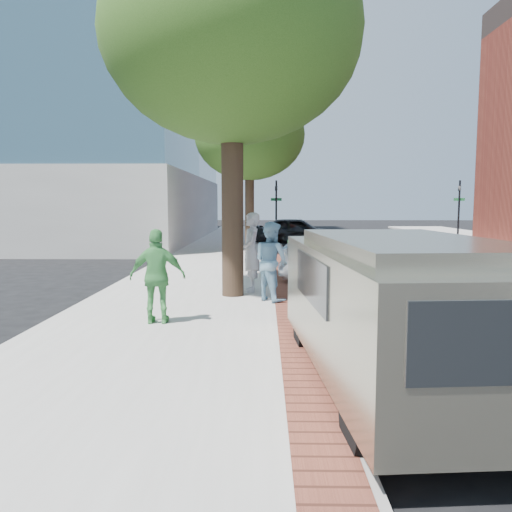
{
  "coord_description": "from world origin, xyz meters",
  "views": [
    {
      "loc": [
        0.17,
        -9.99,
        2.37
      ],
      "look_at": [
        -0.02,
        1.01,
        1.2
      ],
      "focal_mm": 35.0,
      "sensor_mm": 36.0,
      "label": 1
    }
  ],
  "objects_px": {
    "person_gray": "(251,252)",
    "person_green": "(158,276)",
    "sedan_silver": "(363,260)",
    "person_officer": "(271,261)",
    "van": "(389,303)",
    "parking_meter": "(290,259)",
    "bg_car": "(297,231)"
  },
  "relations": [
    {
      "from": "person_gray",
      "to": "bg_car",
      "type": "bearing_deg",
      "value": 167.2
    },
    {
      "from": "person_green",
      "to": "sedan_silver",
      "type": "xyz_separation_m",
      "value": [
        4.78,
        5.06,
        -0.25
      ]
    },
    {
      "from": "person_officer",
      "to": "sedan_silver",
      "type": "xyz_separation_m",
      "value": [
        2.65,
        2.85,
        -0.28
      ]
    },
    {
      "from": "person_gray",
      "to": "sedan_silver",
      "type": "xyz_separation_m",
      "value": [
        3.15,
        1.67,
        -0.37
      ]
    },
    {
      "from": "parking_meter",
      "to": "person_green",
      "type": "bearing_deg",
      "value": -153.53
    },
    {
      "from": "person_gray",
      "to": "person_green",
      "type": "height_order",
      "value": "person_gray"
    },
    {
      "from": "person_green",
      "to": "van",
      "type": "xyz_separation_m",
      "value": [
        3.59,
        -2.68,
        0.05
      ]
    },
    {
      "from": "sedan_silver",
      "to": "bg_car",
      "type": "bearing_deg",
      "value": 11.42
    },
    {
      "from": "person_green",
      "to": "bg_car",
      "type": "relative_size",
      "value": 0.37
    },
    {
      "from": "person_officer",
      "to": "van",
      "type": "distance_m",
      "value": 5.1
    },
    {
      "from": "van",
      "to": "parking_meter",
      "type": "bearing_deg",
      "value": 100.92
    },
    {
      "from": "parking_meter",
      "to": "van",
      "type": "bearing_deg",
      "value": -74.58
    },
    {
      "from": "person_green",
      "to": "bg_car",
      "type": "bearing_deg",
      "value": -103.21
    },
    {
      "from": "bg_car",
      "to": "van",
      "type": "relative_size",
      "value": 0.86
    },
    {
      "from": "sedan_silver",
      "to": "parking_meter",
      "type": "bearing_deg",
      "value": 156.5
    },
    {
      "from": "sedan_silver",
      "to": "person_gray",
      "type": "bearing_deg",
      "value": 125.2
    },
    {
      "from": "parking_meter",
      "to": "sedan_silver",
      "type": "relative_size",
      "value": 0.31
    },
    {
      "from": "parking_meter",
      "to": "person_officer",
      "type": "relative_size",
      "value": 0.82
    },
    {
      "from": "parking_meter",
      "to": "van",
      "type": "distance_m",
      "value": 4.08
    },
    {
      "from": "parking_meter",
      "to": "person_gray",
      "type": "bearing_deg",
      "value": 112.38
    },
    {
      "from": "person_officer",
      "to": "person_green",
      "type": "bearing_deg",
      "value": 96.18
    },
    {
      "from": "parking_meter",
      "to": "van",
      "type": "relative_size",
      "value": 0.27
    },
    {
      "from": "person_officer",
      "to": "van",
      "type": "relative_size",
      "value": 0.33
    },
    {
      "from": "person_gray",
      "to": "van",
      "type": "distance_m",
      "value": 6.38
    },
    {
      "from": "parking_meter",
      "to": "bg_car",
      "type": "distance_m",
      "value": 17.62
    },
    {
      "from": "parking_meter",
      "to": "person_officer",
      "type": "xyz_separation_m",
      "value": [
        -0.38,
        0.96,
        -0.15
      ]
    },
    {
      "from": "person_officer",
      "to": "bg_car",
      "type": "height_order",
      "value": "person_officer"
    },
    {
      "from": "person_gray",
      "to": "van",
      "type": "relative_size",
      "value": 0.36
    },
    {
      "from": "person_gray",
      "to": "person_officer",
      "type": "xyz_separation_m",
      "value": [
        0.5,
        -1.18,
        -0.09
      ]
    },
    {
      "from": "parking_meter",
      "to": "person_green",
      "type": "xyz_separation_m",
      "value": [
        -2.51,
        -1.25,
        -0.18
      ]
    },
    {
      "from": "parking_meter",
      "to": "bg_car",
      "type": "xyz_separation_m",
      "value": [
        1.27,
        17.57,
        -0.41
      ]
    },
    {
      "from": "person_green",
      "to": "bg_car",
      "type": "height_order",
      "value": "person_green"
    }
  ]
}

